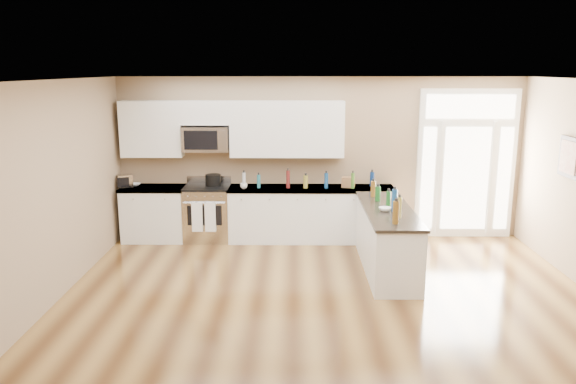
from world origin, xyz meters
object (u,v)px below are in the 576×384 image
(peninsula_cabinet, at_px, (387,241))
(kitchen_range, at_px, (207,213))
(toaster_oven, at_px, (125,181))
(stockpot, at_px, (213,180))

(peninsula_cabinet, height_order, kitchen_range, kitchen_range)
(peninsula_cabinet, xyz_separation_m, toaster_oven, (-4.28, 1.45, 0.61))
(toaster_oven, bearing_deg, kitchen_range, -22.80)
(peninsula_cabinet, xyz_separation_m, kitchen_range, (-2.88, 1.45, 0.04))
(stockpot, xyz_separation_m, toaster_oven, (-1.50, -0.10, -0.01))
(kitchen_range, height_order, stockpot, stockpot)
(stockpot, height_order, toaster_oven, stockpot)
(toaster_oven, bearing_deg, stockpot, -19.16)
(peninsula_cabinet, distance_m, toaster_oven, 4.55)
(kitchen_range, xyz_separation_m, toaster_oven, (-1.40, -0.00, 0.57))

